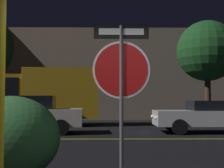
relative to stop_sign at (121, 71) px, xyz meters
The scene contains 8 objects.
road_center_stripe 6.10m from the stop_sign, 87.29° to the left, with size 34.28×0.12×0.01m, color gold.
stop_sign is the anchor object (origin of this frame).
hedge_bush_1 2.13m from the stop_sign, 167.38° to the left, with size 1.63×1.18×1.38m, color #2D6633.
passing_car_1 8.36m from the stop_sign, 113.29° to the left, with size 4.28×2.06×1.49m.
passing_car_2 8.82m from the stop_sign, 64.00° to the left, with size 4.39×1.86×1.30m.
delivery_truck 12.14m from the stop_sign, 108.72° to the left, with size 6.17×2.76×2.93m.
tree_0 13.40m from the stop_sign, 66.81° to the left, with size 3.32×3.32×5.68m.
building_backdrop 18.32m from the stop_sign, 95.95° to the left, with size 23.09×4.58×6.18m, color #7A6B5B.
Camera 1 is at (-0.47, -3.09, 1.31)m, focal length 50.00 mm.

